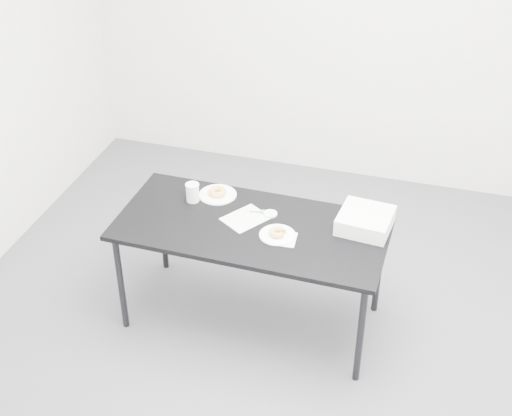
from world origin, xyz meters
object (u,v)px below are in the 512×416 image
(donut_far, at_px, (218,192))
(bakery_box, at_px, (365,220))
(scorecard, at_px, (246,218))
(plate_far, at_px, (218,195))
(coffee_cup, at_px, (193,192))
(donut_near, at_px, (277,232))
(pen, at_px, (259,212))
(plate_near, at_px, (277,235))
(table, at_px, (252,233))

(donut_far, bearing_deg, bakery_box, -5.21)
(scorecard, height_order, bakery_box, bakery_box)
(plate_far, height_order, coffee_cup, coffee_cup)
(coffee_cup, height_order, bakery_box, coffee_cup)
(plate_far, distance_m, coffee_cup, 0.17)
(plate_far, bearing_deg, coffee_cup, -141.02)
(donut_near, xyz_separation_m, donut_far, (-0.46, 0.30, 0.00))
(pen, bearing_deg, donut_far, 149.81)
(bakery_box, bearing_deg, pen, -171.66)
(donut_near, bearing_deg, plate_near, -26.57)
(pen, height_order, donut_near, donut_near)
(donut_near, bearing_deg, scorecard, 153.27)
(table, xyz_separation_m, plate_near, (0.17, -0.06, 0.06))
(table, xyz_separation_m, donut_far, (-0.29, 0.25, 0.08))
(scorecard, height_order, donut_far, donut_far)
(plate_far, bearing_deg, table, -40.19)
(pen, bearing_deg, plate_near, -59.38)
(plate_near, bearing_deg, donut_near, 153.43)
(plate_near, xyz_separation_m, donut_far, (-0.46, 0.30, 0.02))
(pen, xyz_separation_m, coffee_cup, (-0.42, 0.01, 0.05))
(plate_near, relative_size, plate_far, 0.89)
(scorecard, bearing_deg, coffee_cup, -160.79)
(donut_near, height_order, plate_far, donut_near)
(bakery_box, bearing_deg, plate_far, -179.51)
(pen, xyz_separation_m, donut_far, (-0.30, 0.11, 0.02))
(plate_far, bearing_deg, donut_far, 0.00)
(donut_far, height_order, coffee_cup, coffee_cup)
(scorecard, xyz_separation_m, coffee_cup, (-0.36, 0.09, 0.06))
(donut_near, xyz_separation_m, bakery_box, (0.46, 0.22, 0.02))
(table, xyz_separation_m, coffee_cup, (-0.42, 0.15, 0.11))
(scorecard, distance_m, donut_near, 0.25)
(scorecard, bearing_deg, plate_near, 6.68)
(scorecard, xyz_separation_m, plate_near, (0.22, -0.11, 0.00))
(donut_near, relative_size, bakery_box, 0.33)
(scorecard, relative_size, donut_far, 2.26)
(pen, xyz_separation_m, plate_far, (-0.30, 0.11, -0.00))
(pen, relative_size, donut_far, 1.05)
(scorecard, xyz_separation_m, plate_far, (-0.24, 0.19, 0.00))
(table, distance_m, pen, 0.15)
(coffee_cup, distance_m, bakery_box, 1.05)
(plate_near, relative_size, coffee_cup, 1.76)
(pen, bearing_deg, plate_far, 149.81)
(donut_near, distance_m, coffee_cup, 0.62)
(pen, distance_m, plate_far, 0.32)
(donut_near, distance_m, bakery_box, 0.51)
(bakery_box, bearing_deg, table, -159.85)
(table, bearing_deg, scorecard, 135.32)
(scorecard, bearing_deg, donut_near, 6.68)
(bakery_box, bearing_deg, scorecard, -165.37)
(coffee_cup, bearing_deg, donut_far, 38.98)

